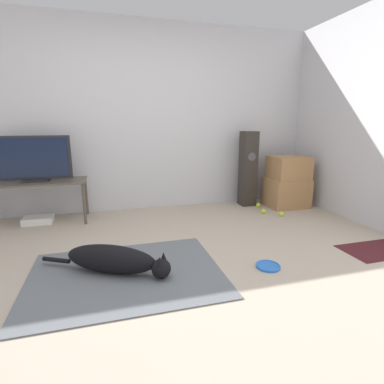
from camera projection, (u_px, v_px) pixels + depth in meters
ground_plane at (164, 277)px, 2.43m from camera, size 12.00×12.00×0.00m
wall_back at (134, 118)px, 4.11m from camera, size 8.00×0.06×2.55m
area_rug at (127, 274)px, 2.45m from camera, size 1.54×1.17×0.01m
dog at (115, 260)px, 2.44m from camera, size 1.03×0.61×0.24m
frisbee at (268, 266)px, 2.58m from camera, size 0.21×0.21×0.03m
cardboard_box_lower at (286, 192)px, 4.43m from camera, size 0.57×0.47×0.42m
cardboard_box_upper at (289, 168)px, 4.34m from camera, size 0.52×0.43×0.32m
floor_speaker at (248, 169)px, 4.44m from camera, size 0.21×0.22×1.10m
tv_stand at (37, 186)px, 3.65m from camera, size 1.14×0.48×0.52m
tv at (34, 159)px, 3.57m from camera, size 0.84×0.20×0.55m
tennis_ball_by_boxes at (264, 211)px, 4.10m from camera, size 0.07×0.07×0.07m
tennis_ball_near_speaker at (281, 214)px, 3.99m from camera, size 0.07×0.07×0.07m
tennis_ball_loose_on_carpet at (258, 205)px, 4.41m from camera, size 0.07×0.07×0.07m
game_console at (38, 220)px, 3.72m from camera, size 0.34×0.23×0.08m
door_mat at (380, 250)px, 2.94m from camera, size 0.75×0.42×0.01m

